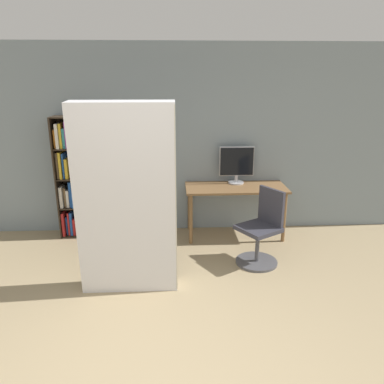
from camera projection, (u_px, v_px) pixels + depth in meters
The scene contains 6 objects.
wall_back at pixel (165, 141), 5.40m from camera, with size 8.00×0.06×2.70m.
desk at pixel (236, 193), 5.33m from camera, with size 1.42×0.61×0.74m.
monitor at pixel (237, 164), 5.39m from camera, with size 0.50×0.23×0.54m.
office_chair at pixel (261, 234), 4.62m from camera, with size 0.61×0.61×0.94m.
bookshelf at pixel (78, 182), 5.35m from camera, with size 0.72×0.31×1.73m.
mattress_near at pixel (127, 201), 3.85m from camera, with size 1.03×0.33×2.02m.
Camera 1 is at (0.13, -1.99, 2.24)m, focal length 35.00 mm.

